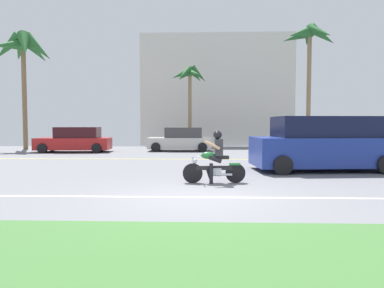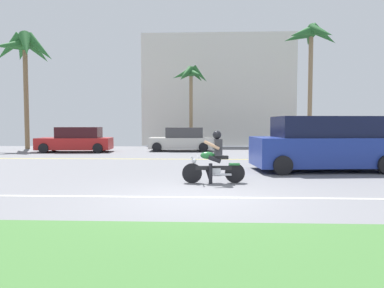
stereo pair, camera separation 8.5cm
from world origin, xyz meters
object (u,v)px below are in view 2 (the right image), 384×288
at_px(motorcyclist, 214,161).
at_px(suv_nearby, 323,144).
at_px(parked_car_0, 76,140).
at_px(palm_tree_2, 24,51).
at_px(parked_car_1, 182,140).
at_px(palm_tree_1, 191,79).
at_px(palm_tree_0, 311,41).

height_order(motorcyclist, suv_nearby, suv_nearby).
relative_size(parked_car_0, palm_tree_2, 0.57).
relative_size(parked_car_1, palm_tree_1, 0.69).
bearing_deg(parked_car_0, parked_car_1, 9.62).
height_order(motorcyclist, parked_car_0, motorcyclist).
xyz_separation_m(motorcyclist, suv_nearby, (3.96, 2.83, 0.31)).
height_order(parked_car_1, palm_tree_2, palm_tree_2).
xyz_separation_m(suv_nearby, parked_car_1, (-5.69, 8.96, -0.26)).
bearing_deg(parked_car_1, palm_tree_1, 77.40).
bearing_deg(parked_car_0, motorcyclist, -53.39).
bearing_deg(motorcyclist, palm_tree_0, 64.36).
distance_m(palm_tree_0, palm_tree_2, 18.75).
xyz_separation_m(motorcyclist, parked_car_0, (-7.97, 10.73, 0.07)).
relative_size(parked_car_0, palm_tree_1, 0.78).
height_order(suv_nearby, palm_tree_2, palm_tree_2).
height_order(palm_tree_1, palm_tree_2, palm_tree_2).
bearing_deg(motorcyclist, palm_tree_1, 95.25).
xyz_separation_m(palm_tree_0, palm_tree_2, (-18.73, -0.48, -0.60)).
distance_m(suv_nearby, parked_car_1, 10.62).
height_order(parked_car_0, palm_tree_0, palm_tree_0).
bearing_deg(palm_tree_1, parked_car_0, -155.02).
bearing_deg(suv_nearby, parked_car_1, 122.43).
relative_size(suv_nearby, palm_tree_2, 0.67).
bearing_deg(palm_tree_2, motorcyclist, -46.99).
distance_m(suv_nearby, palm_tree_0, 12.61).
height_order(parked_car_0, palm_tree_2, palm_tree_2).
height_order(motorcyclist, palm_tree_2, palm_tree_2).
bearing_deg(palm_tree_2, palm_tree_1, 3.99).
height_order(suv_nearby, parked_car_0, suv_nearby).
relative_size(motorcyclist, suv_nearby, 0.34).
distance_m(suv_nearby, palm_tree_2, 19.93).
xyz_separation_m(motorcyclist, parked_car_1, (-1.74, 11.79, 0.05)).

